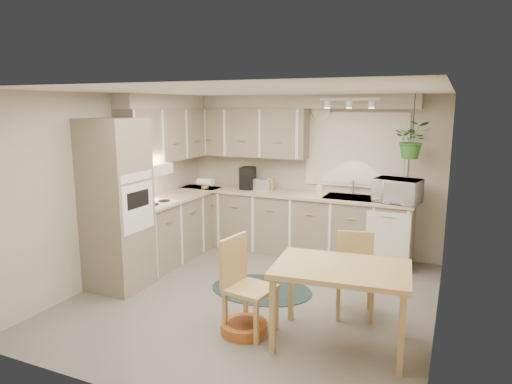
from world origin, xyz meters
TOP-DOWN VIEW (x-y plane):
  - floor at (0.00, 0.00)m, footprint 4.20×4.20m
  - ceiling at (0.00, 0.00)m, footprint 4.20×4.20m
  - wall_back at (0.00, 2.10)m, footprint 4.00×0.04m
  - wall_front at (0.00, -2.10)m, footprint 4.00×0.04m
  - wall_left at (-2.00, 0.00)m, footprint 0.04×4.20m
  - wall_right at (2.00, 0.00)m, footprint 0.04×4.20m
  - base_cab_left at (-1.70, 0.88)m, footprint 0.60×1.85m
  - base_cab_back at (-0.20, 1.80)m, footprint 3.60×0.60m
  - counter_left at (-1.69, 0.88)m, footprint 0.64×1.89m
  - counter_back at (-0.20, 1.79)m, footprint 3.64×0.64m
  - oven_stack at (-1.68, -0.38)m, footprint 0.65×0.65m
  - wall_oven_face at (-1.35, -0.38)m, footprint 0.02×0.56m
  - upper_cab_left at (-1.82, 1.00)m, footprint 0.35×2.00m
  - upper_cab_back at (-1.00, 1.93)m, footprint 2.00×0.35m
  - soffit_left at (-1.85, 1.00)m, footprint 0.30×2.00m
  - soffit_back at (-0.20, 1.95)m, footprint 3.60×0.30m
  - cooktop at (-1.68, 0.30)m, footprint 0.52×0.58m
  - range_hood at (-1.70, 0.30)m, footprint 0.40×0.60m
  - window_blinds at (0.70, 2.07)m, footprint 1.40×0.02m
  - window_frame at (0.70, 2.08)m, footprint 1.50×0.02m
  - sink at (0.70, 1.80)m, footprint 0.70×0.48m
  - dishwasher_front at (1.30, 1.49)m, footprint 0.58×0.02m
  - track_light_bar at (0.70, 1.55)m, footprint 0.80×0.04m
  - wall_clock at (0.15, 2.07)m, footprint 0.30×0.03m
  - dining_table at (1.18, -0.65)m, footprint 1.32×0.94m
  - chair_left at (0.30, -0.77)m, footprint 0.52×0.52m
  - chair_back at (1.17, 0.02)m, footprint 0.51×0.51m
  - braided_rug at (-0.01, 0.24)m, footprint 1.29×0.98m
  - pet_bed at (0.25, -0.82)m, footprint 0.59×0.59m
  - microwave at (1.37, 1.70)m, footprint 0.65×0.44m
  - soap_bottle at (0.20, 1.95)m, footprint 0.11×0.18m
  - hanging_plant at (1.52, 1.70)m, footprint 0.50×0.55m
  - coffee_maker at (-0.92, 1.80)m, footprint 0.21×0.25m
  - toaster at (-0.66, 1.82)m, footprint 0.30×0.18m
  - knife_block at (-0.54, 1.85)m, footprint 0.09×0.09m

SIDE VIEW (x-z plane):
  - floor at x=0.00m, z-range 0.00..0.00m
  - braided_rug at x=-0.01m, z-range 0.00..0.01m
  - pet_bed at x=0.25m, z-range 0.00..0.11m
  - dining_table at x=1.18m, z-range 0.00..0.78m
  - dishwasher_front at x=1.30m, z-range 0.01..0.84m
  - chair_back at x=1.17m, z-range 0.00..0.89m
  - base_cab_left at x=-1.70m, z-range 0.00..0.90m
  - base_cab_back at x=-0.20m, z-range 0.00..0.90m
  - chair_left at x=0.30m, z-range 0.00..0.97m
  - sink at x=0.70m, z-range 0.85..0.95m
  - counter_left at x=-1.69m, z-range 0.90..0.94m
  - counter_back at x=-0.20m, z-range 0.90..0.94m
  - cooktop at x=-1.68m, z-range 0.93..0.95m
  - soap_bottle at x=0.20m, z-range 0.94..1.02m
  - toaster at x=-0.66m, z-range 0.94..1.11m
  - knife_block at x=-0.54m, z-range 0.94..1.14m
  - oven_stack at x=-1.68m, z-range 0.00..2.10m
  - wall_oven_face at x=-1.35m, z-range 0.76..1.34m
  - coffee_maker at x=-0.92m, z-range 0.94..1.29m
  - microwave at x=1.37m, z-range 0.94..1.34m
  - wall_back at x=0.00m, z-range 0.00..2.40m
  - wall_front at x=0.00m, z-range 0.00..2.40m
  - wall_left at x=-2.00m, z-range 0.00..2.40m
  - wall_right at x=2.00m, z-range 0.00..2.40m
  - range_hood at x=-1.70m, z-range 1.33..1.47m
  - window_blinds at x=0.70m, z-range 1.10..2.10m
  - window_frame at x=0.70m, z-range 1.05..2.15m
  - hanging_plant at x=1.52m, z-range 1.55..1.94m
  - upper_cab_left at x=-1.82m, z-range 1.45..2.20m
  - upper_cab_back at x=-1.00m, z-range 1.45..2.20m
  - wall_clock at x=0.15m, z-range 2.03..2.33m
  - soffit_left at x=-1.85m, z-range 2.20..2.40m
  - soffit_back at x=-0.20m, z-range 2.20..2.40m
  - track_light_bar at x=0.70m, z-range 2.31..2.35m
  - ceiling at x=0.00m, z-range 2.40..2.40m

